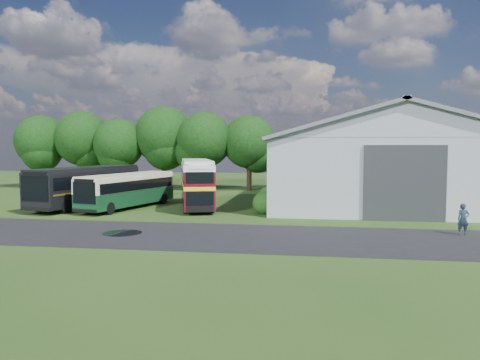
% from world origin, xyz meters
% --- Properties ---
extents(ground, '(120.00, 120.00, 0.00)m').
position_xyz_m(ground, '(0.00, 0.00, 0.00)').
color(ground, '#1E3C13').
rests_on(ground, ground).
extents(asphalt_road, '(60.00, 8.00, 0.02)m').
position_xyz_m(asphalt_road, '(3.00, -3.00, 0.00)').
color(asphalt_road, black).
rests_on(asphalt_road, ground).
extents(puddle, '(2.20, 2.20, 0.01)m').
position_xyz_m(puddle, '(-1.50, -3.00, 0.00)').
color(puddle, black).
rests_on(puddle, ground).
extents(storage_shed, '(18.80, 24.80, 8.15)m').
position_xyz_m(storage_shed, '(15.00, 15.98, 4.17)').
color(storage_shed, gray).
rests_on(storage_shed, ground).
extents(tree_far_left, '(6.12, 6.12, 8.64)m').
position_xyz_m(tree_far_left, '(-23.00, 24.00, 5.56)').
color(tree_far_left, black).
rests_on(tree_far_left, ground).
extents(tree_left_a, '(6.46, 6.46, 9.12)m').
position_xyz_m(tree_left_a, '(-18.00, 24.50, 5.87)').
color(tree_left_a, black).
rests_on(tree_left_a, ground).
extents(tree_left_b, '(5.78, 5.78, 8.16)m').
position_xyz_m(tree_left_b, '(-13.00, 23.50, 5.25)').
color(tree_left_b, black).
rests_on(tree_left_b, ground).
extents(tree_mid, '(6.80, 6.80, 9.60)m').
position_xyz_m(tree_mid, '(-8.00, 24.80, 6.18)').
color(tree_mid, black).
rests_on(tree_mid, ground).
extents(tree_right_a, '(6.26, 6.26, 8.83)m').
position_xyz_m(tree_right_a, '(-3.00, 23.80, 5.69)').
color(tree_right_a, black).
rests_on(tree_right_a, ground).
extents(tree_right_b, '(5.98, 5.98, 8.45)m').
position_xyz_m(tree_right_b, '(2.00, 24.60, 5.44)').
color(tree_right_b, black).
rests_on(tree_right_b, ground).
extents(shrub_front, '(1.70, 1.70, 1.70)m').
position_xyz_m(shrub_front, '(5.60, 6.00, 0.00)').
color(shrub_front, '#194714').
rests_on(shrub_front, ground).
extents(shrub_mid, '(1.60, 1.60, 1.60)m').
position_xyz_m(shrub_mid, '(5.60, 8.00, 0.00)').
color(shrub_mid, '#194714').
rests_on(shrub_mid, ground).
extents(shrub_back, '(1.80, 1.80, 1.80)m').
position_xyz_m(shrub_back, '(5.60, 10.00, 0.00)').
color(shrub_back, '#194714').
rests_on(shrub_back, ground).
extents(bus_green_single, '(4.76, 10.24, 2.75)m').
position_xyz_m(bus_green_single, '(-5.44, 7.54, 1.47)').
color(bus_green_single, black).
rests_on(bus_green_single, ground).
extents(bus_maroon_double, '(4.78, 9.24, 3.85)m').
position_xyz_m(bus_maroon_double, '(-0.04, 8.43, 1.92)').
color(bus_maroon_double, black).
rests_on(bus_maroon_double, ground).
extents(bus_dark_single, '(4.70, 12.04, 3.24)m').
position_xyz_m(bus_dark_single, '(-9.28, 8.24, 1.72)').
color(bus_dark_single, black).
rests_on(bus_dark_single, ground).
extents(visitor_a, '(0.65, 0.45, 1.73)m').
position_xyz_m(visitor_a, '(17.30, -0.66, 0.87)').
color(visitor_a, '#192737').
rests_on(visitor_a, ground).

